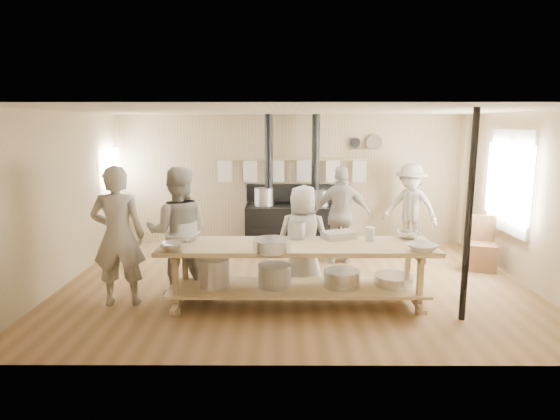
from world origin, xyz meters
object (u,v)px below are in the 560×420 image
(stove, at_px, (292,222))
(cook_far_left, at_px, (118,236))
(prep_table, at_px, (296,268))
(cook_left, at_px, (178,232))
(chair, at_px, (482,254))
(cook_right, at_px, (341,215))
(cook_by_window, at_px, (410,207))
(roasting_pan, at_px, (339,235))
(cook_center, at_px, (303,239))

(stove, xyz_separation_m, cook_far_left, (-2.37, -2.96, 0.42))
(stove, relative_size, prep_table, 0.72)
(cook_left, relative_size, chair, 2.04)
(cook_right, height_order, chair, cook_right)
(cook_by_window, relative_size, roasting_pan, 3.97)
(cook_left, relative_size, roasting_pan, 4.32)
(prep_table, distance_m, cook_right, 2.21)
(cook_right, bearing_deg, roasting_pan, 83.52)
(cook_left, height_order, roasting_pan, cook_left)
(cook_right, distance_m, cook_by_window, 1.65)
(cook_center, bearing_deg, cook_left, 10.93)
(cook_left, distance_m, cook_by_window, 4.61)
(prep_table, bearing_deg, roasting_pan, 28.96)
(prep_table, xyz_separation_m, cook_left, (-1.65, 0.42, 0.39))
(roasting_pan, bearing_deg, cook_left, 177.62)
(roasting_pan, bearing_deg, cook_right, 81.54)
(cook_right, distance_m, roasting_pan, 1.71)
(prep_table, distance_m, cook_center, 0.66)
(cook_right, bearing_deg, cook_left, 34.56)
(stove, xyz_separation_m, cook_left, (-1.65, -2.59, 0.39))
(stove, distance_m, cook_center, 2.44)
(cook_by_window, height_order, chair, cook_by_window)
(stove, xyz_separation_m, cook_right, (0.84, -1.00, 0.33))
(stove, height_order, cook_right, stove)
(stove, height_order, cook_by_window, stove)
(chair, bearing_deg, cook_by_window, 142.01)
(cook_center, xyz_separation_m, cook_right, (0.73, 1.42, 0.07))
(cook_by_window, bearing_deg, prep_table, -90.58)
(cook_left, bearing_deg, chair, -172.67)
(stove, relative_size, cook_left, 1.42)
(cook_by_window, height_order, roasting_pan, cook_by_window)
(stove, xyz_separation_m, cook_by_window, (2.27, -0.17, 0.32))
(prep_table, bearing_deg, cook_left, 165.59)
(cook_far_left, relative_size, roasting_pan, 4.46)
(cook_by_window, bearing_deg, cook_right, -111.70)
(cook_right, xyz_separation_m, roasting_pan, (-0.25, -1.69, 0.04))
(chair, relative_size, roasting_pan, 2.12)
(cook_left, bearing_deg, cook_center, 178.97)
(cook_far_left, bearing_deg, roasting_pan, 178.77)
(cook_left, xyz_separation_m, cook_right, (2.49, 1.59, -0.06))
(cook_center, bearing_deg, prep_table, 84.69)
(prep_table, height_order, roasting_pan, roasting_pan)
(stove, relative_size, cook_center, 1.67)
(cook_left, relative_size, cook_by_window, 1.09)
(stove, height_order, cook_center, stove)
(stove, distance_m, cook_right, 1.35)
(cook_left, bearing_deg, stove, -128.98)
(cook_center, distance_m, roasting_pan, 0.56)
(cook_left, bearing_deg, roasting_pan, 171.08)
(prep_table, relative_size, roasting_pan, 8.50)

